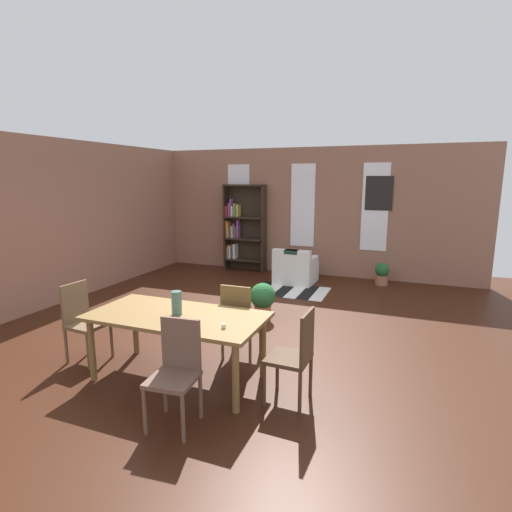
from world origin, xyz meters
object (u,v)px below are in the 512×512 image
object	(u,v)px
bookshelf_tall	(242,228)
dining_chair_far_right	(239,319)
dining_chair_near_right	(176,369)
dining_chair_head_right	(296,354)
dining_table	(177,321)
dining_chair_head_left	(83,319)
vase_on_table	(177,303)
armchair_white	(295,270)
potted_plant_by_shelf	(263,299)
potted_plant_corner	(382,274)

from	to	relation	value
bookshelf_tall	dining_chair_far_right	bearing A→B (deg)	-67.11
dining_chair_near_right	dining_chair_head_right	bearing A→B (deg)	37.43
dining_chair_near_right	bookshelf_tall	size ratio (longest dim) A/B	0.47
bookshelf_tall	dining_table	bearing A→B (deg)	-74.20
dining_table	dining_chair_near_right	world-z (taller)	dining_chair_near_right
dining_table	dining_chair_head_left	world-z (taller)	dining_chair_head_left
dining_table	vase_on_table	bearing A→B (deg)	0.00
bookshelf_tall	armchair_white	world-z (taller)	bookshelf_tall
dining_chair_head_right	bookshelf_tall	bearing A→B (deg)	118.27
dining_chair_far_right	bookshelf_tall	size ratio (longest dim) A/B	0.47
dining_chair_head_right	potted_plant_by_shelf	bearing A→B (deg)	117.88
dining_table	armchair_white	xyz separation A→B (m)	(0.07, 4.48, -0.38)
dining_chair_near_right	armchair_white	xyz separation A→B (m)	(-0.35, 5.18, -0.23)
bookshelf_tall	armchair_white	size ratio (longest dim) A/B	2.48
dining_chair_far_right	dining_chair_head_right	bearing A→B (deg)	-37.90
dining_chair_head_left	dining_chair_near_right	bearing A→B (deg)	-21.83
potted_plant_corner	dining_chair_far_right	bearing A→B (deg)	-107.83
dining_chair_near_right	potted_plant_by_shelf	xyz separation A→B (m)	(-0.22, 2.82, -0.19)
bookshelf_tall	armchair_white	bearing A→B (deg)	-25.09
dining_chair_near_right	armchair_white	bearing A→B (deg)	93.90
bookshelf_tall	potted_plant_corner	size ratio (longest dim) A/B	4.39
dining_chair_head_left	armchair_white	xyz separation A→B (m)	(1.40, 4.48, -0.23)
dining_table	dining_chair_head_right	size ratio (longest dim) A/B	2.01
dining_table	potted_plant_by_shelf	world-z (taller)	dining_table
dining_chair_far_right	armchair_white	bearing A→B (deg)	95.43
dining_chair_far_right	potted_plant_corner	distance (m)	4.48
dining_chair_far_right	potted_plant_by_shelf	xyz separation A→B (m)	(-0.23, 1.43, -0.19)
dining_chair_far_right	dining_chair_near_right	bearing A→B (deg)	-90.31
dining_chair_head_right	potted_plant_corner	world-z (taller)	dining_chair_head_right
dining_table	dining_chair_near_right	distance (m)	0.83
dining_chair_far_right	dining_chair_head_left	distance (m)	1.89
dining_chair_head_right	dining_chair_head_left	xyz separation A→B (m)	(-2.66, 0.01, 0.00)
dining_table	potted_plant_by_shelf	bearing A→B (deg)	84.54
dining_chair_head_left	bookshelf_tall	distance (m)	5.23
dining_table	potted_plant_by_shelf	size ratio (longest dim) A/B	3.29
potted_plant_corner	dining_chair_head_right	bearing A→B (deg)	-95.44
vase_on_table	dining_chair_head_right	size ratio (longest dim) A/B	0.27
dining_chair_near_right	potted_plant_corner	world-z (taller)	dining_chair_near_right
dining_chair_far_right	potted_plant_by_shelf	distance (m)	1.46
dining_chair_near_right	dining_chair_head_right	size ratio (longest dim) A/B	1.00
armchair_white	bookshelf_tall	bearing A→B (deg)	154.91
dining_chair_near_right	dining_chair_head_left	world-z (taller)	same
dining_table	armchair_white	bearing A→B (deg)	89.10
dining_table	dining_chair_head_right	world-z (taller)	dining_chair_head_right
dining_chair_near_right	potted_plant_corner	bearing A→B (deg)	76.30
dining_chair_near_right	bookshelf_tall	xyz separation A→B (m)	(-1.90, 5.90, 0.51)
dining_table	potted_plant_corner	distance (m)	5.29
dining_chair_near_right	armchair_white	size ratio (longest dim) A/B	1.15
vase_on_table	dining_chair_head_left	size ratio (longest dim) A/B	0.27
bookshelf_tall	potted_plant_by_shelf	distance (m)	3.57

